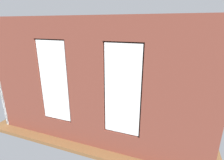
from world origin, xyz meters
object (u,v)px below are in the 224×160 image
object	(u,v)px
potted_plant_mid_room_small	(150,92)
potted_plant_near_tv	(59,89)
remote_silver	(123,91)
table_plant_small	(103,89)
candle_jar	(110,89)
potted_plant_by_left_couch	(170,88)
tv_flatscreen	(62,76)
coffee_table	(113,93)
potted_plant_beside_window_right	(39,106)
potted_plant_foreground_right	(87,76)
media_console	(63,90)
potted_plant_between_couches	(135,119)
couch_left	(180,106)
cup_ceramic	(114,92)
couch_by_window	(89,119)

from	to	relation	value
potted_plant_mid_room_small	potted_plant_near_tv	xyz separation A→B (m)	(3.13, 1.91, 0.43)
remote_silver	table_plant_small	bearing A→B (deg)	-41.45
table_plant_small	potted_plant_mid_room_small	size ratio (longest dim) A/B	0.45
candle_jar	potted_plant_mid_room_small	bearing A→B (deg)	-160.82
potted_plant_by_left_couch	tv_flatscreen	bearing A→B (deg)	18.27
coffee_table	potted_plant_mid_room_small	size ratio (longest dim) A/B	2.82
tv_flatscreen	potted_plant_beside_window_right	bearing A→B (deg)	103.71
potted_plant_by_left_couch	potted_plant_mid_room_small	bearing A→B (deg)	33.66
tv_flatscreen	potted_plant_beside_window_right	distance (m)	2.05
potted_plant_foreground_right	potted_plant_beside_window_right	bearing A→B (deg)	92.74
remote_silver	tv_flatscreen	world-z (taller)	tv_flatscreen
media_console	potted_plant_between_couches	size ratio (longest dim) A/B	1.06
couch_left	potted_plant_mid_room_small	world-z (taller)	couch_left
coffee_table	cup_ceramic	xyz separation A→B (m)	(-0.10, 0.12, 0.11)
potted_plant_foreground_right	coffee_table	bearing A→B (deg)	144.26
potted_plant_mid_room_small	potted_plant_beside_window_right	world-z (taller)	potted_plant_beside_window_right
potted_plant_mid_room_small	potted_plant_between_couches	xyz separation A→B (m)	(-0.01, 2.75, 0.26)
potted_plant_foreground_right	potted_plant_near_tv	bearing A→B (deg)	95.35
coffee_table	potted_plant_beside_window_right	xyz separation A→B (m)	(1.78, 2.25, 0.12)
couch_left	potted_plant_between_couches	distance (m)	2.20
candle_jar	potted_plant_by_left_couch	distance (m)	2.60
tv_flatscreen	potted_plant_between_couches	distance (m)	4.12
tv_flatscreen	potted_plant_mid_room_small	distance (m)	3.85
media_console	remote_silver	bearing A→B (deg)	-170.40
couch_by_window	coffee_table	xyz separation A→B (m)	(0.00, -2.15, 0.04)
candle_jar	tv_flatscreen	distance (m)	2.18
couch_by_window	potted_plant_between_couches	distance (m)	1.45
potted_plant_mid_room_small	potted_plant_by_left_couch	xyz separation A→B (m)	(-0.77, -0.52, 0.11)
couch_left	cup_ceramic	xyz separation A→B (m)	(2.49, -0.12, 0.14)
table_plant_small	media_console	bearing A→B (deg)	5.59
couch_by_window	potted_plant_foreground_right	bearing A→B (deg)	-61.11
potted_plant_near_tv	candle_jar	bearing A→B (deg)	-138.48
coffee_table	potted_plant_between_couches	world-z (taller)	potted_plant_between_couches
coffee_table	media_console	size ratio (longest dim) A/B	1.36
table_plant_small	potted_plant_by_left_couch	bearing A→B (deg)	-153.59
couch_left	couch_by_window	bearing A→B (deg)	-52.52
potted_plant_near_tv	potted_plant_beside_window_right	size ratio (longest dim) A/B	1.91
potted_plant_near_tv	potted_plant_foreground_right	distance (m)	2.69
candle_jar	potted_plant_between_couches	world-z (taller)	potted_plant_between_couches
table_plant_small	potted_plant_foreground_right	size ratio (longest dim) A/B	0.29
tv_flatscreen	candle_jar	bearing A→B (deg)	-169.12
potted_plant_between_couches	potted_plant_near_tv	size ratio (longest dim) A/B	0.64
couch_by_window	tv_flatscreen	bearing A→B (deg)	-39.22
table_plant_small	potted_plant_foreground_right	world-z (taller)	potted_plant_foreground_right
candle_jar	potted_plant_by_left_couch	bearing A→B (deg)	-155.68
potted_plant_foreground_right	potted_plant_by_left_couch	bearing A→B (deg)	176.72
couch_left	potted_plant_near_tv	world-z (taller)	potted_plant_near_tv
couch_by_window	potted_plant_mid_room_small	world-z (taller)	couch_by_window
couch_left	potted_plant_by_left_couch	bearing A→B (deg)	-163.00
coffee_table	potted_plant_by_left_couch	bearing A→B (deg)	-151.94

